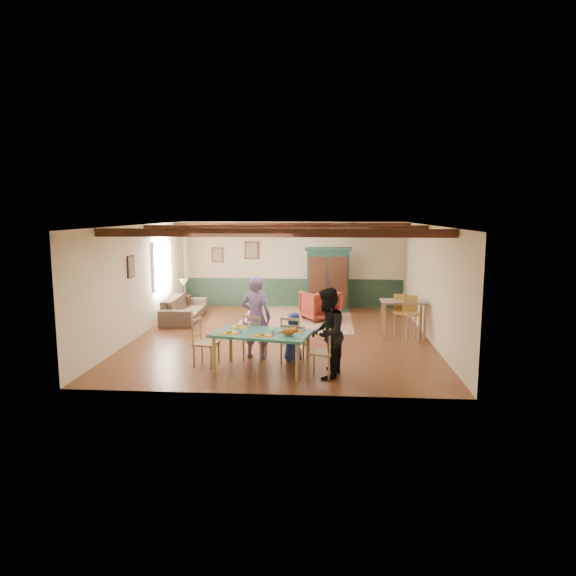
# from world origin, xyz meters

# --- Properties ---
(floor) EXTENTS (8.00, 8.00, 0.00)m
(floor) POSITION_xyz_m (0.00, 0.00, 0.00)
(floor) COLOR #552B18
(floor) RESTS_ON ground
(wall_back) EXTENTS (7.00, 0.02, 2.70)m
(wall_back) POSITION_xyz_m (0.00, 4.00, 1.35)
(wall_back) COLOR beige
(wall_back) RESTS_ON floor
(wall_left) EXTENTS (0.02, 8.00, 2.70)m
(wall_left) POSITION_xyz_m (-3.50, 0.00, 1.35)
(wall_left) COLOR beige
(wall_left) RESTS_ON floor
(wall_right) EXTENTS (0.02, 8.00, 2.70)m
(wall_right) POSITION_xyz_m (3.50, 0.00, 1.35)
(wall_right) COLOR beige
(wall_right) RESTS_ON floor
(ceiling) EXTENTS (7.00, 8.00, 0.02)m
(ceiling) POSITION_xyz_m (0.00, 0.00, 2.70)
(ceiling) COLOR white
(ceiling) RESTS_ON wall_back
(wainscot_back) EXTENTS (6.95, 0.03, 0.90)m
(wainscot_back) POSITION_xyz_m (0.00, 3.98, 0.45)
(wainscot_back) COLOR #1F392A
(wainscot_back) RESTS_ON floor
(ceiling_beam_front) EXTENTS (6.95, 0.16, 0.16)m
(ceiling_beam_front) POSITION_xyz_m (0.00, -2.30, 2.61)
(ceiling_beam_front) COLOR black
(ceiling_beam_front) RESTS_ON ceiling
(ceiling_beam_mid) EXTENTS (6.95, 0.16, 0.16)m
(ceiling_beam_mid) POSITION_xyz_m (0.00, 0.40, 2.61)
(ceiling_beam_mid) COLOR black
(ceiling_beam_mid) RESTS_ON ceiling
(ceiling_beam_back) EXTENTS (6.95, 0.16, 0.16)m
(ceiling_beam_back) POSITION_xyz_m (0.00, 3.00, 2.61)
(ceiling_beam_back) COLOR black
(ceiling_beam_back) RESTS_ON ceiling
(window_left) EXTENTS (0.06, 1.60, 1.30)m
(window_left) POSITION_xyz_m (-3.47, 1.70, 1.55)
(window_left) COLOR white
(window_left) RESTS_ON wall_left
(picture_left_wall) EXTENTS (0.04, 0.42, 0.52)m
(picture_left_wall) POSITION_xyz_m (-3.47, -0.60, 1.75)
(picture_left_wall) COLOR gray
(picture_left_wall) RESTS_ON wall_left
(picture_back_a) EXTENTS (0.45, 0.04, 0.55)m
(picture_back_a) POSITION_xyz_m (-1.30, 3.97, 1.80)
(picture_back_a) COLOR gray
(picture_back_a) RESTS_ON wall_back
(picture_back_b) EXTENTS (0.38, 0.04, 0.48)m
(picture_back_b) POSITION_xyz_m (-2.40, 3.97, 1.65)
(picture_back_b) COLOR gray
(picture_back_b) RESTS_ON wall_back
(dining_table) EXTENTS (1.98, 1.36, 0.75)m
(dining_table) POSITION_xyz_m (-0.16, -2.76, 0.38)
(dining_table) COLOR #1F6254
(dining_table) RESTS_ON floor
(dining_chair_far_left) EXTENTS (0.51, 0.52, 0.96)m
(dining_chair_far_left) POSITION_xyz_m (-0.40, -1.96, 0.48)
(dining_chair_far_left) COLOR #A07A50
(dining_chair_far_left) RESTS_ON floor
(dining_chair_far_right) EXTENTS (0.51, 0.52, 0.96)m
(dining_chair_far_right) POSITION_xyz_m (0.39, -2.13, 0.48)
(dining_chair_far_right) COLOR #A07A50
(dining_chair_far_right) RESTS_ON floor
(dining_chair_end_left) EXTENTS (0.52, 0.51, 0.96)m
(dining_chair_end_left) POSITION_xyz_m (-1.29, -2.51, 0.48)
(dining_chair_end_left) COLOR #A07A50
(dining_chair_end_left) RESTS_ON floor
(dining_chair_end_right) EXTENTS (0.52, 0.51, 0.96)m
(dining_chair_end_right) POSITION_xyz_m (0.97, -3.00, 0.48)
(dining_chair_end_right) COLOR #A07A50
(dining_chair_end_right) RESTS_ON floor
(person_man) EXTENTS (0.71, 0.54, 1.73)m
(person_man) POSITION_xyz_m (-0.38, -1.89, 0.87)
(person_man) COLOR #7B5B9D
(person_man) RESTS_ON floor
(person_woman) EXTENTS (0.78, 0.92, 1.66)m
(person_woman) POSITION_xyz_m (1.07, -3.02, 0.83)
(person_woman) COLOR black
(person_woman) RESTS_ON floor
(person_child) EXTENTS (0.55, 0.42, 1.01)m
(person_child) POSITION_xyz_m (0.40, -2.05, 0.51)
(person_child) COLOR navy
(person_child) RESTS_ON floor
(cat) EXTENTS (0.38, 0.21, 0.18)m
(cat) POSITION_xyz_m (0.36, -2.97, 0.84)
(cat) COLOR #D26325
(cat) RESTS_ON dining_table
(place_setting_near_left) EXTENTS (0.46, 0.38, 0.11)m
(place_setting_near_left) POSITION_xyz_m (-0.75, -2.89, 0.81)
(place_setting_near_left) COLOR gold
(place_setting_near_left) RESTS_ON dining_table
(place_setting_near_center) EXTENTS (0.46, 0.38, 0.11)m
(place_setting_near_center) POSITION_xyz_m (-0.11, -3.02, 0.81)
(place_setting_near_center) COLOR gold
(place_setting_near_center) RESTS_ON dining_table
(place_setting_far_left) EXTENTS (0.46, 0.38, 0.11)m
(place_setting_far_left) POSITION_xyz_m (-0.65, -2.39, 0.81)
(place_setting_far_left) COLOR gold
(place_setting_far_left) RESTS_ON dining_table
(place_setting_far_right) EXTENTS (0.46, 0.38, 0.11)m
(place_setting_far_right) POSITION_xyz_m (0.43, -2.63, 0.81)
(place_setting_far_right) COLOR gold
(place_setting_far_right) RESTS_ON dining_table
(area_rug) EXTENTS (3.16, 3.74, 0.01)m
(area_rug) POSITION_xyz_m (0.24, 2.13, 0.01)
(area_rug) COLOR tan
(area_rug) RESTS_ON floor
(armoire) EXTENTS (1.40, 0.61, 1.95)m
(armoire) POSITION_xyz_m (1.13, 3.29, 0.97)
(armoire) COLOR black
(armoire) RESTS_ON floor
(armchair) EXTENTS (1.23, 1.24, 0.83)m
(armchair) POSITION_xyz_m (0.89, 2.03, 0.42)
(armchair) COLOR #571511
(armchair) RESTS_ON floor
(sofa) EXTENTS (0.96, 2.28, 0.66)m
(sofa) POSITION_xyz_m (-2.91, 1.74, 0.33)
(sofa) COLOR #423329
(sofa) RESTS_ON floor
(end_table) EXTENTS (0.47, 0.47, 0.54)m
(end_table) POSITION_xyz_m (-3.16, 2.65, 0.27)
(end_table) COLOR black
(end_table) RESTS_ON floor
(table_lamp) EXTENTS (0.27, 0.27, 0.49)m
(table_lamp) POSITION_xyz_m (-3.16, 2.65, 0.79)
(table_lamp) COLOR beige
(table_lamp) RESTS_ON end_table
(counter_table) EXTENTS (1.09, 0.64, 0.90)m
(counter_table) POSITION_xyz_m (2.91, 0.12, 0.45)
(counter_table) COLOR tan
(counter_table) RESTS_ON floor
(bar_stool_left) EXTENTS (0.43, 0.46, 1.06)m
(bar_stool_left) POSITION_xyz_m (2.83, -0.04, 0.53)
(bar_stool_left) COLOR tan
(bar_stool_left) RESTS_ON floor
(bar_stool_right) EXTENTS (0.42, 0.46, 1.07)m
(bar_stool_right) POSITION_xyz_m (3.05, -0.29, 0.54)
(bar_stool_right) COLOR tan
(bar_stool_right) RESTS_ON floor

